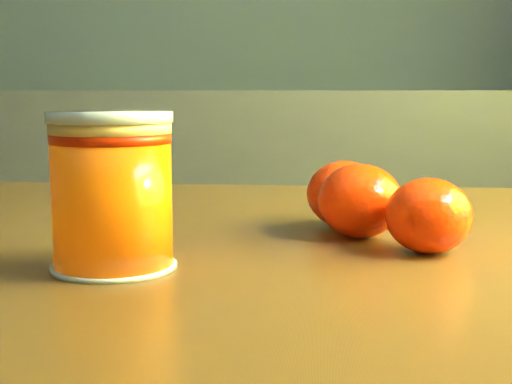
{
  "coord_description": "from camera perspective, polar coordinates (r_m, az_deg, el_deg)",
  "views": [
    {
      "loc": [
        0.89,
        -0.56,
        0.9
      ],
      "look_at": [
        0.86,
        -0.06,
        0.83
      ],
      "focal_mm": 50.0,
      "sensor_mm": 36.0,
      "label": 1
    }
  ],
  "objects": [
    {
      "name": "kitchen_counter",
      "position": [
        2.24,
        -19.21,
        -3.91
      ],
      "size": [
        3.15,
        0.6,
        0.9
      ],
      "primitive_type": "cube",
      "color": "#47474C",
      "rests_on": "ground"
    },
    {
      "name": "table",
      "position": [
        0.63,
        2.2,
        -12.74
      ],
      "size": [
        1.04,
        0.74,
        0.77
      ],
      "rotation": [
        0.0,
        0.0,
        -0.01
      ],
      "color": "brown",
      "rests_on": "ground"
    },
    {
      "name": "juice_glass",
      "position": [
        0.51,
        -11.43,
        -0.0
      ],
      "size": [
        0.09,
        0.09,
        0.11
      ],
      "rotation": [
        0.0,
        0.0,
        -0.09
      ],
      "color": "#FB5C05",
      "rests_on": "table"
    },
    {
      "name": "orange_front",
      "position": [
        0.62,
        8.32,
        -0.7
      ],
      "size": [
        0.09,
        0.09,
        0.06
      ],
      "primitive_type": "ellipsoid",
      "rotation": [
        0.0,
        0.0,
        0.32
      ],
      "color": "#FF3205",
      "rests_on": "table"
    },
    {
      "name": "orange_back",
      "position": [
        0.67,
        7.09,
        -0.14
      ],
      "size": [
        0.09,
        0.09,
        0.06
      ],
      "primitive_type": "ellipsoid",
      "rotation": [
        0.0,
        0.0,
        0.32
      ],
      "color": "#FF3205",
      "rests_on": "table"
    },
    {
      "name": "orange_extra",
      "position": [
        0.57,
        13.64,
        -1.85
      ],
      "size": [
        0.09,
        0.09,
        0.06
      ],
      "primitive_type": "ellipsoid",
      "rotation": [
        0.0,
        0.0,
        0.4
      ],
      "color": "#FF3205",
      "rests_on": "table"
    }
  ]
}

